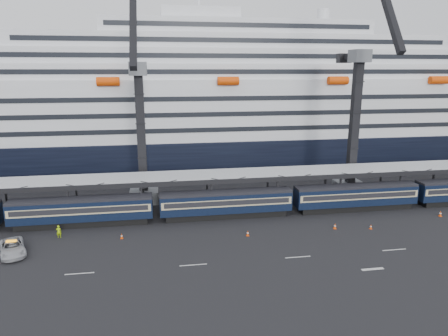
# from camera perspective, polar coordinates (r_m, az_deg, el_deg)

# --- Properties ---
(ground) EXTENTS (260.00, 260.00, 0.00)m
(ground) POSITION_cam_1_polar(r_m,az_deg,el_deg) (51.58, 11.14, -10.27)
(ground) COLOR black
(ground) RESTS_ON ground
(lane_markings) EXTENTS (111.00, 4.27, 0.02)m
(lane_markings) POSITION_cam_1_polar(r_m,az_deg,el_deg) (50.71, 22.09, -11.50)
(lane_markings) COLOR beige
(lane_markings) RESTS_ON ground
(train) EXTENTS (133.05, 3.00, 4.05)m
(train) POSITION_cam_1_polar(r_m,az_deg,el_deg) (58.46, 3.57, -4.78)
(train) COLOR black
(train) RESTS_ON ground
(canopy) EXTENTS (130.00, 6.25, 5.53)m
(canopy) POSITION_cam_1_polar(r_m,az_deg,el_deg) (62.43, 6.98, -0.72)
(canopy) COLOR #A2A6AA
(canopy) RESTS_ON ground
(cruise_ship) EXTENTS (214.09, 28.84, 34.00)m
(cruise_ship) POSITION_cam_1_polar(r_m,az_deg,el_deg) (91.79, 0.92, 8.53)
(cruise_ship) COLOR black
(cruise_ship) RESTS_ON ground
(crane_dark_near) EXTENTS (4.50, 17.75, 35.08)m
(crane_dark_near) POSITION_cam_1_polar(r_m,az_deg,el_deg) (63.31, -11.80, 5.46)
(crane_dark_near) COLOR #4C4E53
(crane_dark_near) RESTS_ON ground
(crane_dark_mid) EXTENTS (4.50, 18.24, 39.64)m
(crane_dark_mid) POSITION_cam_1_polar(r_m,az_deg,el_deg) (69.82, 18.36, 6.99)
(crane_dark_mid) COLOR #4C4E53
(crane_dark_mid) RESTS_ON ground
(pickup_truck) EXTENTS (4.51, 6.20, 1.57)m
(pickup_truck) POSITION_cam_1_polar(r_m,az_deg,el_deg) (53.17, -28.00, -10.04)
(pickup_truck) COLOR #A5A7AC
(pickup_truck) RESTS_ON ground
(worker) EXTENTS (0.63, 0.42, 1.67)m
(worker) POSITION_cam_1_polar(r_m,az_deg,el_deg) (55.56, -22.54, -8.38)
(worker) COLOR #A5D60B
(worker) RESTS_ON ground
(traffic_cone_b) EXTENTS (0.36, 0.36, 0.71)m
(traffic_cone_b) POSITION_cam_1_polar(r_m,az_deg,el_deg) (52.93, -14.42, -9.39)
(traffic_cone_b) COLOR #DF4307
(traffic_cone_b) RESTS_ON ground
(traffic_cone_c) EXTENTS (0.37, 0.37, 0.74)m
(traffic_cone_c) POSITION_cam_1_polar(r_m,az_deg,el_deg) (52.21, 3.41, -9.28)
(traffic_cone_c) COLOR #DF4307
(traffic_cone_c) RESTS_ON ground
(traffic_cone_d) EXTENTS (0.40, 0.40, 0.81)m
(traffic_cone_d) POSITION_cam_1_polar(r_m,az_deg,el_deg) (56.30, 15.57, -7.99)
(traffic_cone_d) COLOR #DF4307
(traffic_cone_d) RESTS_ON ground
(traffic_cone_e) EXTENTS (0.34, 0.34, 0.68)m
(traffic_cone_e) POSITION_cam_1_polar(r_m,az_deg,el_deg) (57.75, 20.24, -7.85)
(traffic_cone_e) COLOR #DF4307
(traffic_cone_e) RESTS_ON ground
(traffic_cone_f) EXTENTS (0.43, 0.43, 0.86)m
(traffic_cone_f) POSITION_cam_1_polar(r_m,az_deg,el_deg) (66.68, 28.52, -5.74)
(traffic_cone_f) COLOR #DF4307
(traffic_cone_f) RESTS_ON ground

